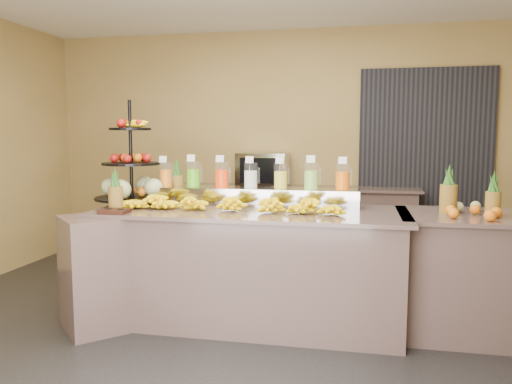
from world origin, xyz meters
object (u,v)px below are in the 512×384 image
(fruit_stand, at_px, (136,178))
(oven_warmer, at_px, (263,169))
(pitcher_tray, at_px, (251,196))
(banana_heap, at_px, (232,202))
(condiment_caddy, at_px, (115,211))
(right_fruit_pile, at_px, (470,207))

(fruit_stand, relative_size, oven_warmer, 1.54)
(pitcher_tray, height_order, banana_heap, banana_heap)
(banana_heap, xyz_separation_m, condiment_caddy, (-0.85, -0.33, -0.05))
(fruit_stand, height_order, right_fruit_pile, fruit_stand)
(pitcher_tray, bearing_deg, banana_heap, -103.54)
(right_fruit_pile, distance_m, oven_warmer, 2.74)
(pitcher_tray, distance_m, fruit_stand, 1.02)
(condiment_caddy, distance_m, right_fruit_pile, 2.69)
(pitcher_tray, xyz_separation_m, right_fruit_pile, (1.73, -0.26, -0.01))
(oven_warmer, bearing_deg, banana_heap, -84.31)
(fruit_stand, bearing_deg, oven_warmer, 56.73)
(oven_warmer, bearing_deg, pitcher_tray, -80.75)
(banana_heap, relative_size, oven_warmer, 3.22)
(banana_heap, distance_m, condiment_caddy, 0.91)
(pitcher_tray, bearing_deg, right_fruit_pile, -8.68)
(pitcher_tray, relative_size, right_fruit_pile, 4.46)
(banana_heap, xyz_separation_m, fruit_stand, (-0.92, 0.22, 0.16))
(fruit_stand, distance_m, oven_warmer, 1.96)
(fruit_stand, xyz_separation_m, oven_warmer, (0.79, 1.79, -0.03))
(fruit_stand, distance_m, condiment_caddy, 0.60)
(banana_heap, height_order, right_fruit_pile, right_fruit_pile)
(pitcher_tray, xyz_separation_m, banana_heap, (-0.08, -0.34, -0.01))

